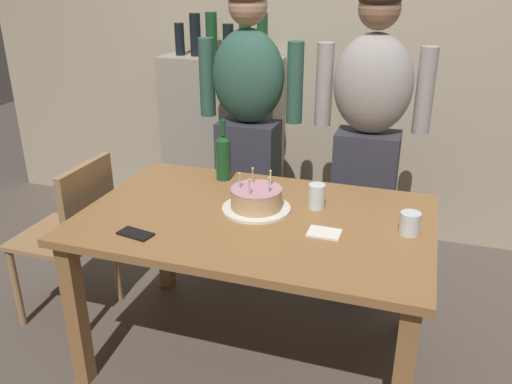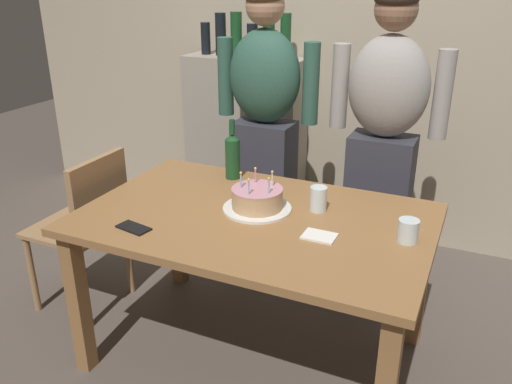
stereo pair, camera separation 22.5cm
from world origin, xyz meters
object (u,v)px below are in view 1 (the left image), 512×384
(wine_bottle, at_px, (223,156))
(person_woman_cardigan, at_px, (368,141))
(birthday_cake, at_px, (256,200))
(napkin_stack, at_px, (324,233))
(cell_phone, at_px, (136,234))
(water_glass_far, at_px, (316,196))
(water_glass_near, at_px, (410,223))
(dining_chair, at_px, (75,229))
(person_man_bearded, at_px, (249,130))

(wine_bottle, height_order, person_woman_cardigan, person_woman_cardigan)
(birthday_cake, xyz_separation_m, person_woman_cardigan, (0.39, 0.76, 0.09))
(napkin_stack, distance_m, person_woman_cardigan, 0.90)
(cell_phone, xyz_separation_m, person_woman_cardigan, (0.77, 1.14, 0.13))
(water_glass_far, xyz_separation_m, cell_phone, (-0.63, -0.49, -0.05))
(water_glass_far, xyz_separation_m, wine_bottle, (-0.52, 0.20, 0.07))
(birthday_cake, relative_size, napkin_stack, 2.33)
(birthday_cake, height_order, water_glass_near, birthday_cake)
(birthday_cake, distance_m, cell_phone, 0.54)
(cell_phone, height_order, person_woman_cardigan, person_woman_cardigan)
(water_glass_far, distance_m, cell_phone, 0.80)
(water_glass_far, distance_m, person_woman_cardigan, 0.67)
(birthday_cake, xyz_separation_m, cell_phone, (-0.39, -0.38, -0.04))
(napkin_stack, bearing_deg, dining_chair, 175.96)
(water_glass_far, bearing_deg, wine_bottle, 158.95)
(cell_phone, bearing_deg, water_glass_near, 29.31)
(water_glass_near, bearing_deg, person_man_bearded, 140.50)
(person_man_bearded, bearing_deg, cell_phone, 85.42)
(birthday_cake, height_order, dining_chair, birthday_cake)
(person_woman_cardigan, bearing_deg, person_man_bearded, 0.00)
(birthday_cake, height_order, wine_bottle, wine_bottle)
(water_glass_far, distance_m, dining_chair, 1.23)
(napkin_stack, relative_size, person_woman_cardigan, 0.08)
(napkin_stack, bearing_deg, water_glass_near, 18.56)
(water_glass_far, distance_m, napkin_stack, 0.26)
(person_woman_cardigan, bearing_deg, cell_phone, 55.77)
(water_glass_near, distance_m, water_glass_far, 0.43)
(napkin_stack, height_order, person_man_bearded, person_man_bearded)
(water_glass_near, bearing_deg, dining_chair, -179.36)
(wine_bottle, height_order, napkin_stack, wine_bottle)
(cell_phone, relative_size, dining_chair, 0.17)
(water_glass_far, relative_size, person_man_bearded, 0.07)
(water_glass_near, bearing_deg, cell_phone, -161.29)
(wine_bottle, distance_m, napkin_stack, 0.76)
(birthday_cake, distance_m, person_man_bearded, 0.82)
(cell_phone, height_order, person_man_bearded, person_man_bearded)
(birthday_cake, bearing_deg, cell_phone, -135.42)
(water_glass_near, xyz_separation_m, person_woman_cardigan, (-0.27, 0.78, 0.09))
(wine_bottle, height_order, person_man_bearded, person_man_bearded)
(wine_bottle, bearing_deg, birthday_cake, -48.15)
(birthday_cake, bearing_deg, napkin_stack, -22.19)
(person_woman_cardigan, xyz_separation_m, dining_chair, (-1.33, -0.80, -0.36))
(water_glass_near, distance_m, person_woman_cardigan, 0.83)
(water_glass_near, height_order, person_woman_cardigan, person_woman_cardigan)
(wine_bottle, relative_size, person_man_bearded, 0.18)
(water_glass_far, height_order, cell_phone, water_glass_far)
(person_man_bearded, bearing_deg, person_woman_cardigan, -180.00)
(water_glass_far, xyz_separation_m, napkin_stack, (0.09, -0.24, -0.05))
(cell_phone, distance_m, person_woman_cardigan, 1.38)
(water_glass_near, bearing_deg, person_woman_cardigan, 108.91)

